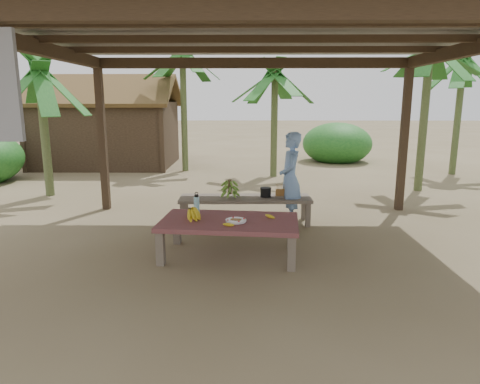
{
  "coord_description": "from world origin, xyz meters",
  "views": [
    {
      "loc": [
        -0.13,
        -5.66,
        2.04
      ],
      "look_at": [
        -0.2,
        0.13,
        0.8
      ],
      "focal_mm": 32.0,
      "sensor_mm": 36.0,
      "label": 1
    }
  ],
  "objects_px": {
    "bench": "(245,200)",
    "woman": "(290,178)",
    "work_table": "(229,225)",
    "water_flask": "(197,204)",
    "plate": "(236,221)",
    "ripe_banana_bunch": "(190,213)",
    "cooking_pot": "(266,192)"
  },
  "relations": [
    {
      "from": "water_flask",
      "to": "woman",
      "type": "height_order",
      "value": "woman"
    },
    {
      "from": "bench",
      "to": "woman",
      "type": "distance_m",
      "value": 0.84
    },
    {
      "from": "bench",
      "to": "plate",
      "type": "xyz_separation_m",
      "value": [
        -0.12,
        -1.68,
        0.12
      ]
    },
    {
      "from": "plate",
      "to": "bench",
      "type": "bearing_deg",
      "value": 85.93
    },
    {
      "from": "bench",
      "to": "ripe_banana_bunch",
      "type": "distance_m",
      "value": 1.74
    },
    {
      "from": "work_table",
      "to": "plate",
      "type": "bearing_deg",
      "value": -42.49
    },
    {
      "from": "bench",
      "to": "woman",
      "type": "relative_size",
      "value": 1.43
    },
    {
      "from": "work_table",
      "to": "cooking_pot",
      "type": "distance_m",
      "value": 1.7
    },
    {
      "from": "work_table",
      "to": "cooking_pot",
      "type": "xyz_separation_m",
      "value": [
        0.55,
        1.61,
        0.09
      ]
    },
    {
      "from": "plate",
      "to": "water_flask",
      "type": "bearing_deg",
      "value": 139.99
    },
    {
      "from": "work_table",
      "to": "woman",
      "type": "relative_size",
      "value": 1.22
    },
    {
      "from": "bench",
      "to": "plate",
      "type": "distance_m",
      "value": 1.69
    },
    {
      "from": "plate",
      "to": "woman",
      "type": "relative_size",
      "value": 0.18
    },
    {
      "from": "bench",
      "to": "water_flask",
      "type": "xyz_separation_m",
      "value": [
        -0.68,
        -1.21,
        0.23
      ]
    },
    {
      "from": "work_table",
      "to": "water_flask",
      "type": "xyz_separation_m",
      "value": [
        -0.47,
        0.37,
        0.19
      ]
    },
    {
      "from": "work_table",
      "to": "ripe_banana_bunch",
      "type": "xyz_separation_m",
      "value": [
        -0.52,
        0.02,
        0.15
      ]
    },
    {
      "from": "ripe_banana_bunch",
      "to": "woman",
      "type": "bearing_deg",
      "value": 46.62
    },
    {
      "from": "bench",
      "to": "woman",
      "type": "xyz_separation_m",
      "value": [
        0.75,
        0.01,
        0.38
      ]
    },
    {
      "from": "ripe_banana_bunch",
      "to": "water_flask",
      "type": "bearing_deg",
      "value": 81.27
    },
    {
      "from": "plate",
      "to": "cooking_pot",
      "type": "height_order",
      "value": "cooking_pot"
    },
    {
      "from": "water_flask",
      "to": "plate",
      "type": "bearing_deg",
      "value": -40.01
    },
    {
      "from": "ripe_banana_bunch",
      "to": "water_flask",
      "type": "relative_size",
      "value": 0.97
    },
    {
      "from": "ripe_banana_bunch",
      "to": "cooking_pot",
      "type": "height_order",
      "value": "ripe_banana_bunch"
    },
    {
      "from": "work_table",
      "to": "woman",
      "type": "bearing_deg",
      "value": 64.35
    },
    {
      "from": "work_table",
      "to": "woman",
      "type": "distance_m",
      "value": 1.89
    },
    {
      "from": "work_table",
      "to": "plate",
      "type": "relative_size",
      "value": 6.96
    },
    {
      "from": "ripe_banana_bunch",
      "to": "cooking_pot",
      "type": "xyz_separation_m",
      "value": [
        1.08,
        1.59,
        -0.06
      ]
    },
    {
      "from": "work_table",
      "to": "cooking_pot",
      "type": "bearing_deg",
      "value": 76.41
    },
    {
      "from": "work_table",
      "to": "water_flask",
      "type": "distance_m",
      "value": 0.63
    },
    {
      "from": "cooking_pot",
      "to": "woman",
      "type": "xyz_separation_m",
      "value": [
        0.4,
        -0.02,
        0.25
      ]
    },
    {
      "from": "water_flask",
      "to": "woman",
      "type": "bearing_deg",
      "value": 40.48
    },
    {
      "from": "bench",
      "to": "ripe_banana_bunch",
      "type": "relative_size",
      "value": 7.65
    }
  ]
}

